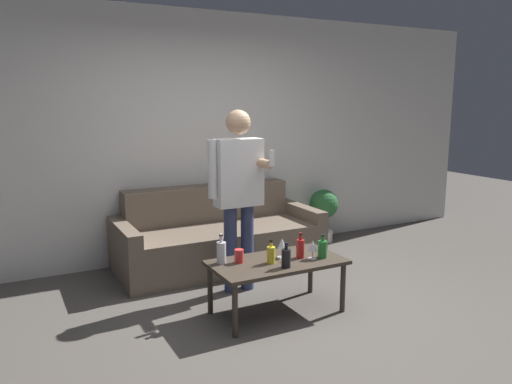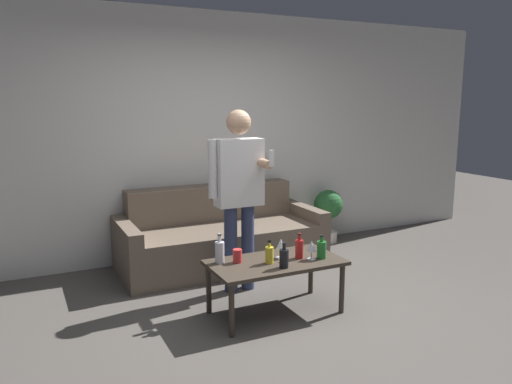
{
  "view_description": "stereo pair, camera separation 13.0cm",
  "coord_description": "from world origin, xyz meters",
  "px_view_note": "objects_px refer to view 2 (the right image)",
  "views": [
    {
      "loc": [
        -1.94,
        -3.02,
        1.74
      ],
      "look_at": [
        0.06,
        0.79,
        0.95
      ],
      "focal_mm": 35.0,
      "sensor_mm": 36.0,
      "label": 1
    },
    {
      "loc": [
        -1.82,
        -3.08,
        1.74
      ],
      "look_at": [
        0.06,
        0.79,
        0.95
      ],
      "focal_mm": 35.0,
      "sensor_mm": 36.0,
      "label": 2
    }
  ],
  "objects_px": {
    "couch": "(220,237)",
    "bottle_orange": "(269,254)",
    "coffee_table": "(275,266)",
    "person_standing_front": "(239,187)"
  },
  "relations": [
    {
      "from": "couch",
      "to": "bottle_orange",
      "type": "relative_size",
      "value": 11.47
    },
    {
      "from": "couch",
      "to": "person_standing_front",
      "type": "relative_size",
      "value": 1.29
    },
    {
      "from": "couch",
      "to": "coffee_table",
      "type": "height_order",
      "value": "couch"
    },
    {
      "from": "coffee_table",
      "to": "bottle_orange",
      "type": "height_order",
      "value": "bottle_orange"
    },
    {
      "from": "coffee_table",
      "to": "bottle_orange",
      "type": "distance_m",
      "value": 0.14
    },
    {
      "from": "couch",
      "to": "coffee_table",
      "type": "xyz_separation_m",
      "value": [
        -0.06,
        -1.37,
        0.1
      ]
    },
    {
      "from": "coffee_table",
      "to": "couch",
      "type": "bearing_deg",
      "value": 87.59
    },
    {
      "from": "coffee_table",
      "to": "bottle_orange",
      "type": "xyz_separation_m",
      "value": [
        -0.07,
        -0.03,
        0.12
      ]
    },
    {
      "from": "couch",
      "to": "coffee_table",
      "type": "relative_size",
      "value": 1.96
    },
    {
      "from": "couch",
      "to": "coffee_table",
      "type": "bearing_deg",
      "value": -92.41
    }
  ]
}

